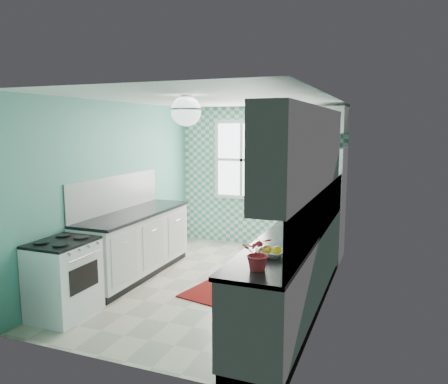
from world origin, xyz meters
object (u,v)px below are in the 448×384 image
at_px(fridge, 319,203).
at_px(microwave, 321,137).
at_px(stove, 64,277).
at_px(fruit_bowl, 272,253).
at_px(sink, 312,216).
at_px(ceiling_light, 186,111).
at_px(potted_plant, 259,253).

xyz_separation_m(fridge, microwave, (0.00, 0.00, 1.07)).
height_order(fridge, stove, fridge).
bearing_deg(fruit_bowl, sink, 89.90).
bearing_deg(fruit_bowl, ceiling_light, 151.08).
height_order(ceiling_light, microwave, ceiling_light).
bearing_deg(fruit_bowl, potted_plant, -90.00).
bearing_deg(ceiling_light, fruit_bowl, -28.92).
distance_m(ceiling_light, microwave, 2.84).
xyz_separation_m(sink, microwave, (-0.09, 1.17, 1.05)).
relative_size(ceiling_light, potted_plant, 1.15).
relative_size(sink, potted_plant, 1.75).
bearing_deg(microwave, ceiling_light, 65.35).
relative_size(fridge, microwave, 3.11).
height_order(stove, fruit_bowl, fruit_bowl).
bearing_deg(fruit_bowl, microwave, 91.58).
relative_size(ceiling_light, fridge, 0.19).
height_order(ceiling_light, fridge, ceiling_light).
height_order(potted_plant, microwave, microwave).
distance_m(fridge, microwave, 1.07).
height_order(fridge, sink, fridge).
xyz_separation_m(stove, microwave, (2.31, 3.34, 1.52)).
bearing_deg(potted_plant, stove, 172.06).
bearing_deg(fridge, fruit_bowl, -85.92).
xyz_separation_m(fridge, potted_plant, (0.09, -3.67, 0.18)).
height_order(stove, potted_plant, potted_plant).
relative_size(ceiling_light, sink, 0.66).
relative_size(sink, fruit_bowl, 2.04).
bearing_deg(sink, potted_plant, -90.19).
bearing_deg(potted_plant, sink, 89.92).
bearing_deg(potted_plant, fridge, 91.41).
height_order(fruit_bowl, potted_plant, potted_plant).
bearing_deg(microwave, stove, 53.89).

